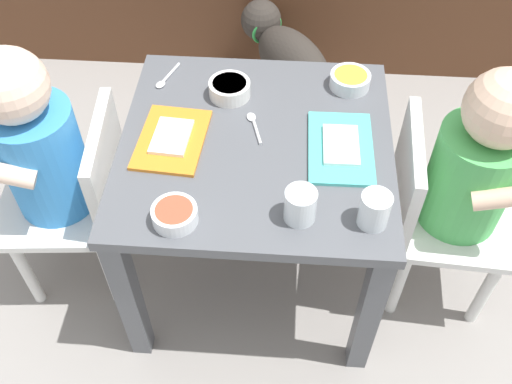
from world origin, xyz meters
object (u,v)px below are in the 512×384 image
Objects in this scene: spoon_by_right_tray at (254,125)px; food_tray_right at (341,147)px; cereal_bowl_left_side at (230,88)px; dining_table at (256,168)px; seated_child_left at (46,154)px; dog at (287,56)px; food_tray_left at (172,139)px; veggie_bowl_near at (350,80)px; water_cup_left at (374,212)px; seated_child_right at (469,171)px; water_cup_right at (300,207)px; spoon_by_left_tray at (166,78)px; cereal_bowl_right_side at (175,214)px.

food_tray_right is at bearing -17.48° from spoon_by_right_tray.
food_tray_right is 2.25× the size of cereal_bowl_left_side.
dining_table is 0.83× the size of seated_child_left.
dog is 0.76m from food_tray_left.
seated_child_left reaches higher than veggie_bowl_near.
food_tray_left is 0.45m from water_cup_left.
food_tray_right reaches higher than spoon_by_right_tray.
seated_child_right is 9.92× the size of water_cup_right.
food_tray_left is (-0.62, 0.00, 0.05)m from seated_child_right.
water_cup_right is 0.70× the size of spoon_by_left_tray.
food_tray_left is at bearing 180.00° from food_tray_right.
spoon_by_right_tray is at bearing -57.69° from cereal_bowl_left_side.
seated_child_left is 1.02× the size of seated_child_right.
cereal_bowl_left_side reaches higher than veggie_bowl_near.
seated_child_left is 1.69× the size of dog.
water_cup_right is 0.50m from spoon_by_left_tray.
cereal_bowl_right_side is 0.94× the size of veggie_bowl_near.
food_tray_left is at bearing 155.23° from water_cup_left.
veggie_bowl_near is (-0.25, 0.21, 0.06)m from seated_child_right.
veggie_bowl_near is at bearing 19.37° from seated_child_left.
cereal_bowl_right_side is (-0.31, -0.21, 0.01)m from food_tray_right.
food_tray_left and food_tray_right have the same top height.
dog is (0.50, 0.70, -0.23)m from seated_child_left.
dog is 0.95m from cereal_bowl_right_side.
water_cup_left is (0.05, -0.19, 0.02)m from food_tray_right.
seated_child_right is 6.93× the size of spoon_by_left_tray.
food_tray_left is 0.21m from cereal_bowl_right_side.
water_cup_right reaches higher than dog.
water_cup_right is at bearing -153.10° from seated_child_right.
seated_child_right is 0.70m from spoon_by_left_tray.
dog is 0.74m from food_tray_right.
spoon_by_right_tray is (0.21, -0.14, 0.00)m from spoon_by_left_tray.
water_cup_left is at bearing -74.14° from food_tray_right.
food_tray_right is at bearing -26.70° from spoon_by_left_tray.
food_tray_left is 0.97× the size of food_tray_right.
spoon_by_left_tray is (-0.15, 0.05, -0.02)m from cereal_bowl_left_side.
seated_child_right is 6.82× the size of spoon_by_right_tray.
water_cup_right reaches higher than spoon_by_right_tray.
spoon_by_left_tray is (-0.40, 0.20, -0.00)m from food_tray_right.
dog is at bearing 92.84° from water_cup_right.
dog is 0.91m from water_cup_right.
seated_child_left reaches higher than cereal_bowl_left_side.
spoon_by_left_tray reaches higher than dining_table.
food_tray_left is at bearing -151.43° from veggie_bowl_near.
seated_child_left is 9.70× the size of water_cup_left.
dining_table is 8.40× the size of water_cup_right.
food_tray_left is at bearing -108.60° from dog.
food_tray_left is 2.85× the size of water_cup_left.
dining_table is at bearing -79.95° from spoon_by_right_tray.
spoon_by_right_tray is at bearing 10.49° from seated_child_left.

